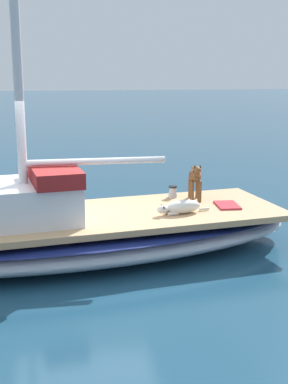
{
  "coord_description": "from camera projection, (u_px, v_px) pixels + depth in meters",
  "views": [
    {
      "loc": [
        -8.36,
        0.4,
        3.0
      ],
      "look_at": [
        0.0,
        -1.0,
        1.01
      ],
      "focal_mm": 50.35,
      "sensor_mm": 36.0,
      "label": 1
    }
  ],
  "objects": [
    {
      "name": "dog_white",
      "position": [
        181.0,
        207.0,
        8.73
      ],
      "size": [
        0.4,
        0.94,
        0.22
      ],
      "color": "silver",
      "rests_on": "sailboat_main"
    },
    {
      "name": "cabin_house",
      "position": [
        10.0,
        200.0,
        8.2
      ],
      "size": [
        1.71,
        2.41,
        0.84
      ],
      "color": "silver",
      "rests_on": "sailboat_main"
    },
    {
      "name": "deck_towel",
      "position": [
        227.0,
        205.0,
        9.21
      ],
      "size": [
        0.58,
        0.39,
        0.03
      ],
      "primitive_type": "cube",
      "rotation": [
        0.0,
        0.0,
        -0.05
      ],
      "color": "#C6333D",
      "rests_on": "sailboat_main"
    },
    {
      "name": "sailboat_main",
      "position": [
        83.0,
        235.0,
        8.7
      ],
      "size": [
        3.55,
        7.53,
        0.66
      ],
      "color": "#B2B7C1",
      "rests_on": "ground"
    },
    {
      "name": "dog_brown",
      "position": [
        195.0,
        177.0,
        9.5
      ],
      "size": [
        0.94,
        0.3,
        0.7
      ],
      "color": "brown",
      "rests_on": "sailboat_main"
    },
    {
      "name": "ground_plane",
      "position": [
        84.0,
        254.0,
        8.77
      ],
      "size": [
        120.0,
        120.0,
        0.0
      ],
      "primitive_type": "plane",
      "color": "navy"
    },
    {
      "name": "deck_winch",
      "position": [
        173.0,
        192.0,
        9.81
      ],
      "size": [
        0.16,
        0.16,
        0.21
      ],
      "color": "#B7B7BC",
      "rests_on": "sailboat_main"
    }
  ]
}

